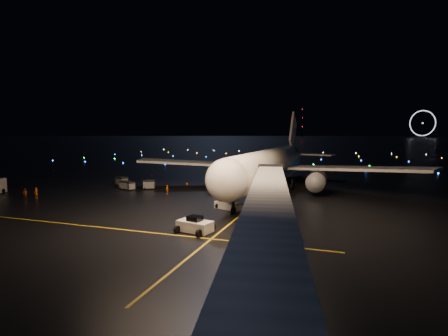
{
  "coord_description": "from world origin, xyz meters",
  "views": [
    {
      "loc": [
        24.44,
        -42.68,
        10.96
      ],
      "look_at": [
        5.93,
        12.0,
        5.0
      ],
      "focal_mm": 28.0,
      "sensor_mm": 36.0,
      "label": 1
    }
  ],
  "objects_px": {
    "crew_b": "(25,193)",
    "baggage_cart_1": "(130,186)",
    "crew_a": "(36,193)",
    "baggage_cart_2": "(125,185)",
    "baggage_cart_0": "(149,184)",
    "baggage_cart_3": "(122,181)",
    "pushback_tug": "(195,224)",
    "airliner": "(274,147)",
    "crew_c": "(167,190)",
    "belt_loader": "(229,198)"
  },
  "relations": [
    {
      "from": "baggage_cart_0",
      "to": "baggage_cart_1",
      "type": "distance_m",
      "value": 3.64
    },
    {
      "from": "belt_loader",
      "to": "baggage_cart_0",
      "type": "xyz_separation_m",
      "value": [
        -19.96,
        11.76,
        -0.64
      ]
    },
    {
      "from": "baggage_cart_2",
      "to": "baggage_cart_0",
      "type": "bearing_deg",
      "value": 33.23
    },
    {
      "from": "airliner",
      "to": "belt_loader",
      "type": "bearing_deg",
      "value": -94.27
    },
    {
      "from": "baggage_cart_3",
      "to": "crew_b",
      "type": "bearing_deg",
      "value": -92.92
    },
    {
      "from": "crew_b",
      "to": "crew_a",
      "type": "bearing_deg",
      "value": 16.43
    },
    {
      "from": "airliner",
      "to": "baggage_cart_1",
      "type": "relative_size",
      "value": 31.19
    },
    {
      "from": "crew_b",
      "to": "baggage_cart_2",
      "type": "xyz_separation_m",
      "value": [
        10.5,
        13.07,
        -0.02
      ]
    },
    {
      "from": "airliner",
      "to": "crew_c",
      "type": "height_order",
      "value": "airliner"
    },
    {
      "from": "belt_loader",
      "to": "baggage_cart_3",
      "type": "xyz_separation_m",
      "value": [
        -27.31,
        13.42,
        -0.59
      ]
    },
    {
      "from": "airliner",
      "to": "baggage_cart_1",
      "type": "xyz_separation_m",
      "value": [
        -25.3,
        -11.93,
        -7.26
      ]
    },
    {
      "from": "airliner",
      "to": "baggage_cart_2",
      "type": "height_order",
      "value": "airliner"
    },
    {
      "from": "crew_b",
      "to": "baggage_cart_2",
      "type": "height_order",
      "value": "crew_b"
    },
    {
      "from": "crew_c",
      "to": "baggage_cart_1",
      "type": "bearing_deg",
      "value": -108.17
    },
    {
      "from": "belt_loader",
      "to": "crew_c",
      "type": "height_order",
      "value": "belt_loader"
    },
    {
      "from": "belt_loader",
      "to": "baggage_cart_3",
      "type": "relative_size",
      "value": 2.86
    },
    {
      "from": "crew_a",
      "to": "baggage_cart_1",
      "type": "distance_m",
      "value": 15.75
    },
    {
      "from": "baggage_cart_3",
      "to": "belt_loader",
      "type": "bearing_deg",
      "value": -4.73
    },
    {
      "from": "crew_b",
      "to": "baggage_cart_1",
      "type": "height_order",
      "value": "crew_b"
    },
    {
      "from": "crew_b",
      "to": "baggage_cart_3",
      "type": "bearing_deg",
      "value": 63.88
    },
    {
      "from": "baggage_cart_1",
      "to": "crew_b",
      "type": "bearing_deg",
      "value": -107.76
    },
    {
      "from": "crew_c",
      "to": "baggage_cart_2",
      "type": "height_order",
      "value": "crew_c"
    },
    {
      "from": "baggage_cart_3",
      "to": "baggage_cart_2",
      "type": "bearing_deg",
      "value": -25.74
    },
    {
      "from": "baggage_cart_0",
      "to": "baggage_cart_3",
      "type": "bearing_deg",
      "value": 147.27
    },
    {
      "from": "airliner",
      "to": "crew_b",
      "type": "distance_m",
      "value": 45.08
    },
    {
      "from": "baggage_cart_2",
      "to": "baggage_cart_3",
      "type": "xyz_separation_m",
      "value": [
        -3.09,
        3.33,
        0.13
      ]
    },
    {
      "from": "crew_a",
      "to": "baggage_cart_1",
      "type": "bearing_deg",
      "value": 38.44
    },
    {
      "from": "crew_c",
      "to": "crew_a",
      "type": "bearing_deg",
      "value": -67.92
    },
    {
      "from": "belt_loader",
      "to": "crew_a",
      "type": "height_order",
      "value": "belt_loader"
    },
    {
      "from": "belt_loader",
      "to": "crew_c",
      "type": "bearing_deg",
      "value": 174.27
    },
    {
      "from": "crew_a",
      "to": "crew_c",
      "type": "relative_size",
      "value": 1.09
    },
    {
      "from": "baggage_cart_0",
      "to": "crew_a",
      "type": "bearing_deg",
      "value": -152.64
    },
    {
      "from": "airliner",
      "to": "baggage_cart_0",
      "type": "height_order",
      "value": "airliner"
    },
    {
      "from": "baggage_cart_0",
      "to": "baggage_cart_2",
      "type": "xyz_separation_m",
      "value": [
        -4.27,
        -1.67,
        -0.08
      ]
    },
    {
      "from": "pushback_tug",
      "to": "belt_loader",
      "type": "distance_m",
      "value": 12.25
    },
    {
      "from": "crew_b",
      "to": "pushback_tug",
      "type": "bearing_deg",
      "value": -16.68
    },
    {
      "from": "belt_loader",
      "to": "baggage_cart_2",
      "type": "xyz_separation_m",
      "value": [
        -24.23,
        10.09,
        -0.71
      ]
    },
    {
      "from": "pushback_tug",
      "to": "baggage_cart_1",
      "type": "bearing_deg",
      "value": 148.27
    },
    {
      "from": "pushback_tug",
      "to": "baggage_cart_1",
      "type": "relative_size",
      "value": 2.09
    },
    {
      "from": "pushback_tug",
      "to": "baggage_cart_2",
      "type": "distance_m",
      "value": 32.96
    },
    {
      "from": "belt_loader",
      "to": "baggage_cart_3",
      "type": "distance_m",
      "value": 30.43
    },
    {
      "from": "crew_a",
      "to": "crew_c",
      "type": "height_order",
      "value": "crew_a"
    },
    {
      "from": "baggage_cart_2",
      "to": "crew_c",
      "type": "bearing_deg",
      "value": -0.01
    },
    {
      "from": "pushback_tug",
      "to": "crew_a",
      "type": "bearing_deg",
      "value": 175.39
    },
    {
      "from": "crew_a",
      "to": "airliner",
      "type": "bearing_deg",
      "value": 22.08
    },
    {
      "from": "baggage_cart_1",
      "to": "baggage_cart_3",
      "type": "distance_m",
      "value": 5.62
    },
    {
      "from": "crew_a",
      "to": "crew_b",
      "type": "height_order",
      "value": "crew_a"
    },
    {
      "from": "pushback_tug",
      "to": "baggage_cart_0",
      "type": "distance_m",
      "value": 31.22
    },
    {
      "from": "pushback_tug",
      "to": "baggage_cart_1",
      "type": "distance_m",
      "value": 31.87
    },
    {
      "from": "crew_c",
      "to": "baggage_cart_0",
      "type": "distance_m",
      "value": 7.01
    }
  ]
}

